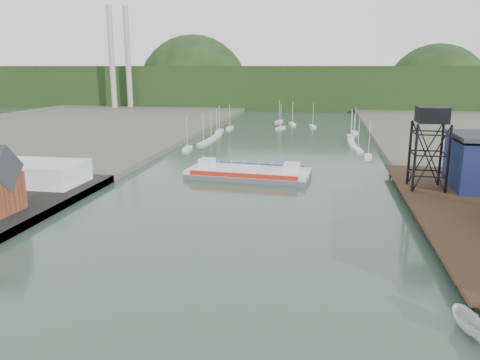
% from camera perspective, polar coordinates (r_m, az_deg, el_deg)
% --- Properties ---
extents(ground, '(600.00, 600.00, 0.00)m').
position_cam_1_polar(ground, '(47.24, -10.09, -19.45)').
color(ground, '#294035').
rests_on(ground, ground).
extents(east_pier, '(14.00, 70.00, 2.45)m').
position_cam_1_polar(east_pier, '(88.21, 24.50, -3.22)').
color(east_pier, black).
rests_on(east_pier, ground).
extents(white_shed, '(18.00, 12.00, 4.50)m').
position_cam_1_polar(white_shed, '(107.02, -23.31, 0.79)').
color(white_shed, silver).
rests_on(white_shed, west_quay).
extents(lift_tower, '(6.50, 6.50, 16.00)m').
position_cam_1_polar(lift_tower, '(97.62, 22.33, 6.78)').
color(lift_tower, black).
rests_on(lift_tower, east_pier).
extents(marina_sailboats, '(57.71, 92.65, 0.90)m').
position_cam_1_polar(marina_sailboats, '(177.78, 5.38, 5.43)').
color(marina_sailboats, silver).
rests_on(marina_sailboats, ground).
extents(smokestacks, '(11.20, 8.20, 60.00)m').
position_cam_1_polar(smokestacks, '(295.17, -14.43, 14.10)').
color(smokestacks, '#A1A29D').
rests_on(smokestacks, ground).
extents(distant_hills, '(500.00, 120.00, 80.00)m').
position_cam_1_polar(distant_hills, '(339.12, 7.11, 10.99)').
color(distant_hills, black).
rests_on(distant_hills, ground).
extents(chain_ferry, '(29.33, 13.69, 4.10)m').
position_cam_1_polar(chain_ferry, '(110.52, 1.03, 0.88)').
color(chain_ferry, '#545557').
rests_on(chain_ferry, ground).
extents(motorboat, '(3.60, 6.21, 2.26)m').
position_cam_1_polar(motorboat, '(52.69, 26.41, -15.61)').
color(motorboat, silver).
rests_on(motorboat, ground).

